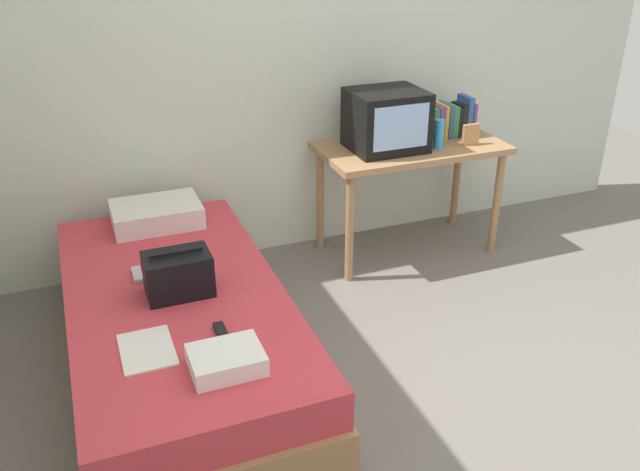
{
  "coord_description": "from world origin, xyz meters",
  "views": [
    {
      "loc": [
        -1.34,
        -1.89,
        2.07
      ],
      "look_at": [
        -0.24,
        0.92,
        0.57
      ],
      "focal_mm": 37.28,
      "sensor_mm": 36.0,
      "label": 1
    }
  ],
  "objects_px": {
    "bed": "(179,333)",
    "remote_dark": "(222,334)",
    "handbag": "(178,274)",
    "magazine": "(147,350)",
    "desk": "(410,159)",
    "book_row": "(450,119)",
    "pillow": "(157,214)",
    "folded_towel": "(226,360)",
    "water_bottle": "(439,134)",
    "picture_frame": "(471,134)",
    "tv": "(386,120)",
    "remote_silver": "(137,275)"
  },
  "relations": [
    {
      "from": "handbag",
      "to": "remote_dark",
      "type": "bearing_deg",
      "value": -76.46
    },
    {
      "from": "water_bottle",
      "to": "pillow",
      "type": "bearing_deg",
      "value": 175.97
    },
    {
      "from": "picture_frame",
      "to": "pillow",
      "type": "distance_m",
      "value": 1.97
    },
    {
      "from": "picture_frame",
      "to": "folded_towel",
      "type": "distance_m",
      "value": 2.32
    },
    {
      "from": "picture_frame",
      "to": "magazine",
      "type": "bearing_deg",
      "value": -154.06
    },
    {
      "from": "picture_frame",
      "to": "remote_silver",
      "type": "relative_size",
      "value": 0.92
    },
    {
      "from": "tv",
      "to": "water_bottle",
      "type": "height_order",
      "value": "tv"
    },
    {
      "from": "bed",
      "to": "remote_silver",
      "type": "relative_size",
      "value": 13.89
    },
    {
      "from": "magazine",
      "to": "desk",
      "type": "bearing_deg",
      "value": 33.03
    },
    {
      "from": "tv",
      "to": "book_row",
      "type": "relative_size",
      "value": 1.44
    },
    {
      "from": "handbag",
      "to": "magazine",
      "type": "height_order",
      "value": "handbag"
    },
    {
      "from": "remote_dark",
      "to": "desk",
      "type": "bearing_deg",
      "value": 38.24
    },
    {
      "from": "desk",
      "to": "handbag",
      "type": "bearing_deg",
      "value": -153.85
    },
    {
      "from": "handbag",
      "to": "remote_silver",
      "type": "relative_size",
      "value": 2.08
    },
    {
      "from": "picture_frame",
      "to": "folded_towel",
      "type": "relative_size",
      "value": 0.47
    },
    {
      "from": "magazine",
      "to": "remote_dark",
      "type": "relative_size",
      "value": 1.86
    },
    {
      "from": "desk",
      "to": "handbag",
      "type": "height_order",
      "value": "desk"
    },
    {
      "from": "pillow",
      "to": "remote_silver",
      "type": "relative_size",
      "value": 3.36
    },
    {
      "from": "tv",
      "to": "folded_towel",
      "type": "distance_m",
      "value": 2.02
    },
    {
      "from": "magazine",
      "to": "remote_dark",
      "type": "xyz_separation_m",
      "value": [
        0.31,
        -0.01,
        0.01
      ]
    },
    {
      "from": "book_row",
      "to": "remote_dark",
      "type": "distance_m",
      "value": 2.28
    },
    {
      "from": "desk",
      "to": "folded_towel",
      "type": "bearing_deg",
      "value": -137.66
    },
    {
      "from": "bed",
      "to": "water_bottle",
      "type": "bearing_deg",
      "value": 20.1
    },
    {
      "from": "desk",
      "to": "pillow",
      "type": "height_order",
      "value": "desk"
    },
    {
      "from": "magazine",
      "to": "book_row",
      "type": "bearing_deg",
      "value": 30.56
    },
    {
      "from": "bed",
      "to": "tv",
      "type": "bearing_deg",
      "value": 27.57
    },
    {
      "from": "magazine",
      "to": "folded_towel",
      "type": "height_order",
      "value": "folded_towel"
    },
    {
      "from": "water_bottle",
      "to": "book_row",
      "type": "height_order",
      "value": "book_row"
    },
    {
      "from": "bed",
      "to": "pillow",
      "type": "distance_m",
      "value": 0.82
    },
    {
      "from": "water_bottle",
      "to": "remote_silver",
      "type": "height_order",
      "value": "water_bottle"
    },
    {
      "from": "picture_frame",
      "to": "remote_dark",
      "type": "bearing_deg",
      "value": -150.21
    },
    {
      "from": "bed",
      "to": "remote_dark",
      "type": "relative_size",
      "value": 12.82
    },
    {
      "from": "desk",
      "to": "water_bottle",
      "type": "height_order",
      "value": "water_bottle"
    },
    {
      "from": "book_row",
      "to": "magazine",
      "type": "relative_size",
      "value": 1.05
    },
    {
      "from": "desk",
      "to": "book_row",
      "type": "distance_m",
      "value": 0.39
    },
    {
      "from": "water_bottle",
      "to": "picture_frame",
      "type": "distance_m",
      "value": 0.22
    },
    {
      "from": "bed",
      "to": "folded_towel",
      "type": "distance_m",
      "value": 0.72
    },
    {
      "from": "book_row",
      "to": "folded_towel",
      "type": "xyz_separation_m",
      "value": [
        -1.88,
        -1.51,
        -0.33
      ]
    },
    {
      "from": "picture_frame",
      "to": "book_row",
      "type": "bearing_deg",
      "value": 95.31
    },
    {
      "from": "desk",
      "to": "handbag",
      "type": "xyz_separation_m",
      "value": [
        -1.63,
        -0.8,
        -0.07
      ]
    },
    {
      "from": "tv",
      "to": "folded_towel",
      "type": "relative_size",
      "value": 1.57
    },
    {
      "from": "remote_dark",
      "to": "folded_towel",
      "type": "relative_size",
      "value": 0.56
    },
    {
      "from": "picture_frame",
      "to": "handbag",
      "type": "relative_size",
      "value": 0.44
    },
    {
      "from": "handbag",
      "to": "water_bottle",
      "type": "bearing_deg",
      "value": 21.14
    },
    {
      "from": "book_row",
      "to": "handbag",
      "type": "distance_m",
      "value": 2.15
    },
    {
      "from": "pillow",
      "to": "desk",
      "type": "bearing_deg",
      "value": 0.11
    },
    {
      "from": "desk",
      "to": "remote_silver",
      "type": "distance_m",
      "value": 1.89
    },
    {
      "from": "pillow",
      "to": "magazine",
      "type": "xyz_separation_m",
      "value": [
        -0.23,
        -1.19,
        -0.06
      ]
    },
    {
      "from": "desk",
      "to": "book_row",
      "type": "height_order",
      "value": "book_row"
    },
    {
      "from": "magazine",
      "to": "remote_dark",
      "type": "bearing_deg",
      "value": -2.14
    }
  ]
}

